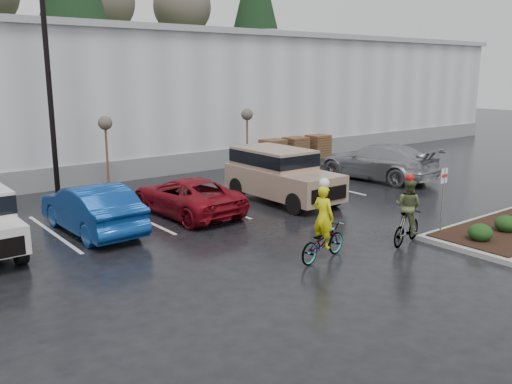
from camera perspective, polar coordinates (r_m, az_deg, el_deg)
ground at (r=14.73m, az=11.14°, el=-7.64°), size 120.00×120.00×0.00m
warehouse at (r=32.72m, az=-19.39°, el=9.49°), size 60.50×15.50×7.20m
lamppost at (r=21.96m, az=-21.19°, el=13.49°), size 0.50×1.00×9.22m
sapling_mid at (r=23.85m, az=-15.58°, el=6.61°), size 0.60×0.60×3.20m
sapling_east at (r=27.59m, az=-0.95°, el=7.82°), size 0.60×0.60×3.20m
pallet_stack_a at (r=30.15m, az=1.72°, el=4.30°), size 1.20×1.20×1.35m
pallet_stack_b at (r=31.25m, az=4.13°, el=4.57°), size 1.20×1.20×1.35m
pallet_stack_c at (r=32.47m, az=6.50°, el=4.83°), size 1.20×1.20×1.35m
shrub_a at (r=17.22m, az=22.55°, el=-3.96°), size 0.70×0.70×0.52m
shrub_b at (r=18.51m, az=24.86°, el=-3.06°), size 0.70×0.70×0.52m
fire_lane_sign at (r=17.41m, az=19.09°, el=-0.13°), size 0.30×0.05×2.20m
car_blue at (r=17.96m, az=-16.92°, el=-1.63°), size 1.80×4.82×1.57m
car_red at (r=19.50m, az=-7.35°, el=-0.41°), size 2.45×4.95×1.35m
suv_tan at (r=21.21m, az=2.86°, el=1.71°), size 2.20×5.10×2.06m
car_far_silver at (r=26.28m, az=12.63°, el=3.14°), size 3.07×6.08×1.69m
cyclist_hivis at (r=14.84m, az=7.05°, el=-4.47°), size 1.96×0.98×2.27m
cyclist_olive at (r=16.62m, az=15.64°, el=-2.68°), size 1.71×0.86×2.13m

